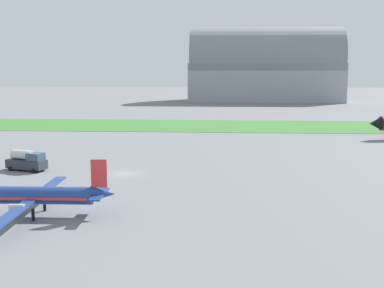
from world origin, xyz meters
TOP-DOWN VIEW (x-y plane):
  - ground_plane at (0.00, 0.00)m, footprint 600.00×600.00m
  - grass_taxiway_strip at (0.00, 63.26)m, footprint 360.00×28.00m
  - airplane_foreground_turboprop at (-5.83, -22.68)m, footprint 18.50×21.63m
  - fuel_truck_near_gate at (-15.97, 1.52)m, footprint 6.92×4.29m
  - hangar_distant at (32.96, 159.12)m, footprint 68.08×26.79m

SIDE VIEW (x-z plane):
  - ground_plane at x=0.00m, z-range 0.00..0.00m
  - grass_taxiway_strip at x=0.00m, z-range 0.00..0.08m
  - fuel_truck_near_gate at x=-15.97m, z-range -0.06..3.23m
  - airplane_foreground_turboprop at x=-5.83m, z-range -0.87..5.61m
  - hangar_distant at x=32.96m, z-range -1.02..31.91m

